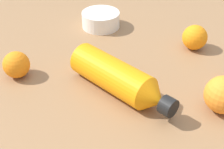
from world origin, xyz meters
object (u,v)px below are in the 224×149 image
object	(u,v)px
water_bottle	(120,79)
ceramic_bowl	(101,20)
orange_0	(16,65)
orange_4	(223,95)
orange_3	(195,37)

from	to	relation	value
water_bottle	ceramic_bowl	size ratio (longest dim) A/B	2.35
orange_0	orange_4	distance (m)	0.49
ceramic_bowl	water_bottle	bearing A→B (deg)	27.41
orange_3	ceramic_bowl	size ratio (longest dim) A/B	0.59
orange_3	ceramic_bowl	distance (m)	0.30
orange_3	orange_0	bearing A→B (deg)	-55.27
orange_0	orange_3	world-z (taller)	orange_3
orange_0	orange_4	xyz separation A→B (m)	(-0.03, 0.49, 0.01)
orange_3	orange_4	bearing A→B (deg)	19.73
orange_0	orange_4	size ratio (longest dim) A/B	0.80
orange_4	orange_3	bearing A→B (deg)	-160.27
water_bottle	ceramic_bowl	xyz separation A→B (m)	(-0.31, -0.16, -0.01)
orange_0	orange_3	xyz separation A→B (m)	(-0.28, 0.40, 0.00)
orange_0	orange_3	size ratio (longest dim) A/B	0.95
orange_3	orange_4	world-z (taller)	orange_4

